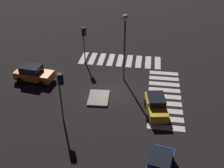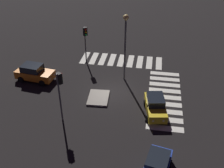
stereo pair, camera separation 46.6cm
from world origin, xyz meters
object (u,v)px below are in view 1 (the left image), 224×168
Objects in this scene: car_orange at (33,74)px; traffic_light_west at (61,86)px; car_blue at (160,167)px; traffic_light_north at (84,37)px; traffic_island at (99,98)px; car_yellow at (156,105)px; street_lamp at (125,37)px.

car_orange is 8.23m from traffic_light_west.
car_blue is 0.87× the size of traffic_light_north.
traffic_island is 0.58× the size of traffic_light_west.
car_yellow is (-1.31, -5.51, 0.71)m from traffic_island.
car_orange is 13.51m from car_yellow.
car_orange is at bearing -78.76° from traffic_light_north.
traffic_light_west reaches higher than car_orange.
traffic_light_north reaches higher than car_yellow.
street_lamp reaches higher than traffic_light_west.
car_yellow is 8.64m from traffic_light_west.
street_lamp is (7.54, -4.42, 1.42)m from traffic_light_west.
car_orange reaches higher than car_blue.
car_yellow is 6.95m from car_blue.
traffic_light_north is at bearing 53.44° from car_orange.
traffic_island is 8.36m from traffic_light_north.
street_lamp is at bearing 23.13° from traffic_light_north.
traffic_light_west reaches higher than car_yellow.
street_lamp reaches higher than traffic_light_north.
traffic_light_west is at bearing 149.64° from street_lamp.
car_orange is (2.33, 7.50, 0.79)m from traffic_island.
car_blue is at bearing -31.29° from car_orange.
traffic_light_north reaches higher than car_blue.
traffic_light_west is at bearing -41.59° from car_orange.
car_orange reaches higher than traffic_island.
car_orange is 1.09× the size of car_blue.
traffic_light_north is at bearing -144.41° from car_yellow.
street_lamp is at bearing -151.42° from car_blue.
street_lamp is at bearing 5.72° from traffic_light_west.
car_blue is at bearing -83.98° from traffic_light_west.
traffic_light_north is at bearing 58.08° from street_lamp.
car_orange is 1.08× the size of car_yellow.
car_blue is 17.84m from traffic_light_north.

